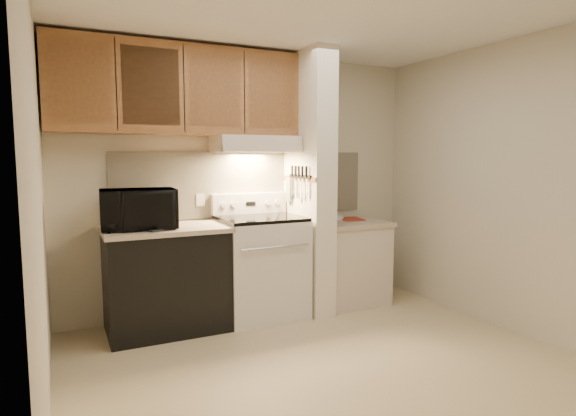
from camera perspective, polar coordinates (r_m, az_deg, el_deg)
floor at (r=3.74m, az=3.96°, el=-17.71°), size 3.60×3.60×0.00m
ceiling at (r=3.56m, az=4.28°, el=22.26°), size 3.60×3.60×0.00m
wall_back at (r=4.78m, az=-4.90°, el=3.01°), size 3.60×2.50×0.02m
wall_left at (r=2.97m, az=-27.51°, el=0.38°), size 0.02×3.00×2.50m
wall_right at (r=4.60m, az=23.95°, el=2.37°), size 0.02×3.00×2.50m
backsplash at (r=4.77m, az=-4.85°, el=2.82°), size 2.60×0.02×0.63m
range_body at (r=4.58m, az=-3.25°, el=-7.12°), size 0.76×0.65×0.92m
oven_window at (r=4.29m, az=-1.61°, el=-7.49°), size 0.50×0.01×0.30m
oven_handle at (r=4.21m, az=-1.41°, el=-4.69°), size 0.65×0.02×0.02m
cooktop at (r=4.49m, az=-3.29°, el=-1.22°), size 0.74×0.64×0.03m
range_backguard at (r=4.74m, az=-4.62°, el=0.56°), size 0.76×0.08×0.20m
range_display at (r=4.71m, az=-4.44°, el=0.52°), size 0.10×0.01×0.04m
range_knob_left_outer at (r=4.61m, az=-7.67°, el=0.36°), size 0.05×0.02×0.05m
range_knob_left_inner at (r=4.64m, az=-6.49°, el=0.41°), size 0.05×0.02×0.05m
range_knob_right_inner at (r=4.77m, az=-2.41°, el=0.61°), size 0.05×0.02×0.05m
range_knob_right_outer at (r=4.81m, az=-1.32°, el=0.66°), size 0.05×0.02×0.05m
dishwasher_front at (r=4.35m, az=-14.20°, el=-8.38°), size 1.00×0.63×0.87m
left_countertop at (r=4.25m, az=-14.36°, el=-2.44°), size 1.04×0.67×0.04m
spoon_rest at (r=4.04m, az=-14.74°, el=-2.50°), size 0.23×0.15×0.01m
teal_jar at (r=4.27m, az=-18.01°, el=-1.56°), size 0.09×0.09×0.10m
outlet at (r=4.62m, az=-10.34°, el=0.95°), size 0.08×0.01×0.12m
microwave at (r=4.17m, az=-17.33°, el=-0.12°), size 0.62×0.44×0.33m
partition_pillar at (r=4.68m, az=2.49°, el=2.95°), size 0.22×0.70×2.50m
pillar_trim at (r=4.62m, az=1.23°, el=3.54°), size 0.01×0.70×0.04m
knife_strip at (r=4.57m, az=1.44°, el=3.76°), size 0.02×0.42×0.04m
knife_blade_a at (r=4.43m, az=2.26°, el=2.38°), size 0.01×0.03×0.16m
knife_handle_a at (r=4.44m, az=2.19°, el=4.33°), size 0.02×0.02×0.10m
knife_blade_b at (r=4.51m, az=1.73°, el=2.33°), size 0.01×0.04×0.18m
knife_handle_b at (r=4.51m, az=1.71°, el=4.36°), size 0.02×0.02×0.10m
knife_blade_c at (r=4.58m, az=1.31°, el=2.26°), size 0.01×0.04×0.20m
knife_handle_c at (r=4.57m, az=1.29°, el=4.39°), size 0.02×0.02×0.10m
knife_blade_d at (r=4.66m, az=0.79°, el=2.57°), size 0.01×0.04×0.16m
knife_handle_d at (r=4.63m, az=0.93°, el=4.41°), size 0.02×0.02×0.10m
knife_blade_e at (r=4.72m, az=0.43°, el=2.50°), size 0.01×0.04×0.18m
knife_handle_e at (r=4.70m, az=0.49°, el=4.44°), size 0.02×0.02×0.10m
oven_mitt at (r=4.77m, az=0.12°, el=2.17°), size 0.03×0.09×0.23m
right_cab_base at (r=5.03m, az=7.09°, el=-6.59°), size 0.70×0.60×0.81m
right_countertop at (r=4.95m, az=7.16°, el=-1.79°), size 0.74×0.64×0.04m
red_folder at (r=5.09m, az=7.49°, el=-1.30°), size 0.27×0.33×0.01m
white_box at (r=5.07m, az=5.58°, el=-1.12°), size 0.18×0.14×0.04m
range_hood at (r=4.57m, az=-3.95°, el=7.57°), size 0.78×0.44×0.15m
hood_lip at (r=4.38m, az=-2.91°, el=7.05°), size 0.78×0.04×0.06m
upper_cabinets at (r=4.44m, az=-12.74°, el=13.43°), size 2.18×0.33×0.77m
cab_door_a at (r=4.17m, az=-23.54°, el=13.55°), size 0.46×0.01×0.63m
cab_gap_a at (r=4.19m, az=-19.71°, el=13.66°), size 0.01×0.01×0.73m
cab_door_b at (r=4.23m, az=-15.93°, el=13.71°), size 0.46×0.01×0.63m
cab_gap_b at (r=4.29m, az=-12.24°, el=13.71°), size 0.01×0.01×0.73m
cab_door_c at (r=4.36m, az=-8.66°, el=13.65°), size 0.46×0.01×0.63m
cab_gap_c at (r=4.45m, az=-5.21°, el=13.54°), size 0.01×0.01×0.73m
cab_door_d at (r=4.55m, az=-1.91°, el=13.40°), size 0.46×0.01×0.63m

